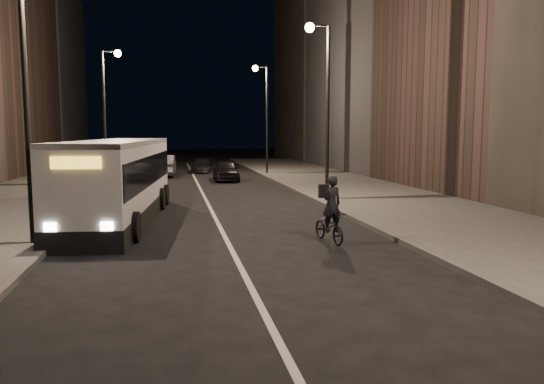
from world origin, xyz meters
name	(u,v)px	position (x,y,z in m)	size (l,w,h in m)	color
ground	(244,275)	(0.00, 0.00, 0.00)	(180.00, 180.00, 0.00)	black
sidewalk_right	(369,194)	(8.50, 14.00, 0.08)	(7.00, 70.00, 0.16)	#373634
sidewalk_left	(22,202)	(-8.50, 14.00, 0.08)	(7.00, 70.00, 0.16)	#373634
building_row_right	(400,39)	(16.00, 27.50, 10.50)	(8.00, 61.00, 21.00)	black
streetlight_right_mid	(322,88)	(5.33, 12.00, 5.36)	(1.20, 0.44, 8.12)	black
streetlight_right_far	(263,105)	(5.33, 28.00, 5.36)	(1.20, 0.44, 8.12)	black
streetlight_left_near	(34,59)	(-5.33, 4.00, 5.36)	(1.20, 0.44, 8.12)	black
streetlight_left_far	(108,98)	(-5.33, 22.00, 5.36)	(1.20, 0.44, 8.12)	black
city_bus	(119,177)	(-3.56, 8.33, 1.65)	(3.51, 11.39, 3.03)	silver
cyclist_on_bicycle	(330,220)	(3.04, 3.11, 0.68)	(0.92, 1.86, 2.05)	black
car_near	(226,170)	(1.99, 23.83, 0.70)	(1.66, 4.12, 1.40)	black
car_mid	(163,166)	(-2.23, 28.24, 0.79)	(1.68, 4.81, 1.59)	#3F3E41
car_far	(202,166)	(0.80, 31.55, 0.56)	(1.57, 3.87, 1.12)	black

